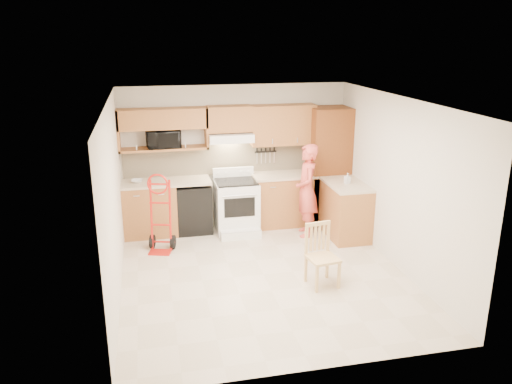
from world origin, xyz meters
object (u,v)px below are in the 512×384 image
object	(u,v)px
microwave	(163,139)
hand_truck	(160,217)
range	(237,202)
person	(307,191)
dining_chair	(323,256)

from	to	relation	value
microwave	hand_truck	xyz separation A→B (m)	(-0.15, -0.91, -1.07)
microwave	hand_truck	size ratio (longest dim) A/B	0.48
range	person	world-z (taller)	person
microwave	range	bearing A→B (deg)	-22.57
dining_chair	person	bearing A→B (deg)	70.95
person	hand_truck	xyz separation A→B (m)	(-2.47, -0.18, -0.22)
range	hand_truck	bearing A→B (deg)	-156.89
microwave	range	size ratio (longest dim) A/B	0.51
person	dining_chair	size ratio (longest dim) A/B	1.83
microwave	range	world-z (taller)	microwave
range	dining_chair	bearing A→B (deg)	-70.54
microwave	dining_chair	xyz separation A→B (m)	(1.97, -2.57, -1.21)
hand_truck	dining_chair	xyz separation A→B (m)	(2.13, -1.65, -0.14)
microwave	person	bearing A→B (deg)	-24.16
range	hand_truck	size ratio (longest dim) A/B	0.93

